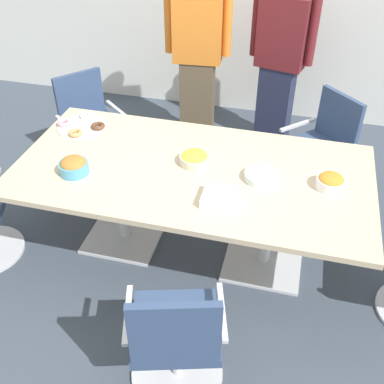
{
  "coord_description": "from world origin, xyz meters",
  "views": [
    {
      "loc": [
        0.64,
        -2.46,
        2.54
      ],
      "look_at": [
        0.0,
        0.0,
        0.55
      ],
      "focal_mm": 43.07,
      "sensor_mm": 36.0,
      "label": 1
    }
  ],
  "objects_px": {
    "office_chair_0": "(92,132)",
    "person_standing_0": "(198,52)",
    "plate_stack": "(262,176)",
    "donut_platter": "(81,125)",
    "office_chair_2": "(176,342)",
    "office_chair_4": "(319,154)",
    "conference_table": "(192,183)",
    "snack_bowl_chips_orange": "(331,182)",
    "person_standing_1": "(280,59)",
    "napkin_pile": "(219,198)",
    "snack_bowl_pretzels": "(73,166)",
    "snack_bowl_chips_yellow": "(195,158)"
  },
  "relations": [
    {
      "from": "snack_bowl_chips_yellow",
      "to": "office_chair_2",
      "type": "bearing_deg",
      "value": -80.52
    },
    {
      "from": "person_standing_1",
      "to": "napkin_pile",
      "type": "xyz_separation_m",
      "value": [
        -0.15,
        -2.05,
        -0.1
      ]
    },
    {
      "from": "person_standing_0",
      "to": "snack_bowl_pretzels",
      "type": "bearing_deg",
      "value": 72.49
    },
    {
      "from": "snack_bowl_chips_orange",
      "to": "conference_table",
      "type": "bearing_deg",
      "value": -178.97
    },
    {
      "from": "office_chair_0",
      "to": "plate_stack",
      "type": "xyz_separation_m",
      "value": [
        1.62,
        -0.81,
        0.37
      ]
    },
    {
      "from": "person_standing_1",
      "to": "office_chair_2",
      "type": "bearing_deg",
      "value": 99.2
    },
    {
      "from": "snack_bowl_pretzels",
      "to": "donut_platter",
      "type": "relative_size",
      "value": 0.51
    },
    {
      "from": "person_standing_0",
      "to": "snack_bowl_chips_orange",
      "type": "height_order",
      "value": "person_standing_0"
    },
    {
      "from": "snack_bowl_chips_yellow",
      "to": "napkin_pile",
      "type": "relative_size",
      "value": 1.05
    },
    {
      "from": "snack_bowl_pretzels",
      "to": "snack_bowl_chips_yellow",
      "type": "relative_size",
      "value": 0.95
    },
    {
      "from": "office_chair_0",
      "to": "snack_bowl_chips_orange",
      "type": "relative_size",
      "value": 5.05
    },
    {
      "from": "person_standing_1",
      "to": "plate_stack",
      "type": "distance_m",
      "value": 1.75
    },
    {
      "from": "snack_bowl_pretzels",
      "to": "office_chair_0",
      "type": "bearing_deg",
      "value": 110.96
    },
    {
      "from": "napkin_pile",
      "to": "snack_bowl_pretzels",
      "type": "bearing_deg",
      "value": 176.5
    },
    {
      "from": "conference_table",
      "to": "donut_platter",
      "type": "bearing_deg",
      "value": 161.34
    },
    {
      "from": "person_standing_0",
      "to": "person_standing_1",
      "type": "bearing_deg",
      "value": -170.53
    },
    {
      "from": "donut_platter",
      "to": "plate_stack",
      "type": "distance_m",
      "value": 1.47
    },
    {
      "from": "donut_platter",
      "to": "conference_table",
      "type": "bearing_deg",
      "value": -18.66
    },
    {
      "from": "snack_bowl_chips_yellow",
      "to": "donut_platter",
      "type": "bearing_deg",
      "value": 165.08
    },
    {
      "from": "snack_bowl_pretzels",
      "to": "snack_bowl_chips_yellow",
      "type": "distance_m",
      "value": 0.81
    },
    {
      "from": "conference_table",
      "to": "snack_bowl_chips_orange",
      "type": "xyz_separation_m",
      "value": [
        0.9,
        0.02,
        0.17
      ]
    },
    {
      "from": "office_chair_2",
      "to": "office_chair_4",
      "type": "distance_m",
      "value": 2.15
    },
    {
      "from": "conference_table",
      "to": "office_chair_2",
      "type": "relative_size",
      "value": 2.64
    },
    {
      "from": "office_chair_0",
      "to": "donut_platter",
      "type": "height_order",
      "value": "office_chair_0"
    },
    {
      "from": "office_chair_0",
      "to": "person_standing_0",
      "type": "xyz_separation_m",
      "value": [
        0.8,
        0.74,
        0.54
      ]
    },
    {
      "from": "plate_stack",
      "to": "napkin_pile",
      "type": "xyz_separation_m",
      "value": [
        -0.23,
        -0.3,
        0.01
      ]
    },
    {
      "from": "person_standing_1",
      "to": "plate_stack",
      "type": "relative_size",
      "value": 7.18
    },
    {
      "from": "donut_platter",
      "to": "snack_bowl_pretzels",
      "type": "bearing_deg",
      "value": -69.06
    },
    {
      "from": "person_standing_0",
      "to": "person_standing_1",
      "type": "distance_m",
      "value": 0.77
    },
    {
      "from": "person_standing_0",
      "to": "plate_stack",
      "type": "height_order",
      "value": "person_standing_0"
    },
    {
      "from": "office_chair_2",
      "to": "office_chair_4",
      "type": "bearing_deg",
      "value": 55.5
    },
    {
      "from": "person_standing_1",
      "to": "donut_platter",
      "type": "relative_size",
      "value": 4.46
    },
    {
      "from": "person_standing_1",
      "to": "snack_bowl_pretzels",
      "type": "height_order",
      "value": "person_standing_1"
    },
    {
      "from": "snack_bowl_pretzels",
      "to": "snack_bowl_chips_orange",
      "type": "distance_m",
      "value": 1.67
    },
    {
      "from": "snack_bowl_chips_yellow",
      "to": "conference_table",
      "type": "bearing_deg",
      "value": -90.39
    },
    {
      "from": "snack_bowl_pretzels",
      "to": "plate_stack",
      "type": "bearing_deg",
      "value": 11.12
    },
    {
      "from": "office_chair_2",
      "to": "napkin_pile",
      "type": "xyz_separation_m",
      "value": [
        0.05,
        0.79,
        0.38
      ]
    },
    {
      "from": "napkin_pile",
      "to": "plate_stack",
      "type": "bearing_deg",
      "value": 52.96
    },
    {
      "from": "plate_stack",
      "to": "napkin_pile",
      "type": "relative_size",
      "value": 1.21
    },
    {
      "from": "office_chair_0",
      "to": "snack_bowl_chips_yellow",
      "type": "distance_m",
      "value": 1.42
    },
    {
      "from": "person_standing_0",
      "to": "donut_platter",
      "type": "height_order",
      "value": "person_standing_0"
    },
    {
      "from": "person_standing_1",
      "to": "donut_platter",
      "type": "height_order",
      "value": "person_standing_1"
    },
    {
      "from": "conference_table",
      "to": "snack_bowl_pretzels",
      "type": "relative_size",
      "value": 12.31
    },
    {
      "from": "office_chair_0",
      "to": "office_chair_2",
      "type": "height_order",
      "value": "same"
    },
    {
      "from": "person_standing_1",
      "to": "donut_platter",
      "type": "xyz_separation_m",
      "value": [
        -1.36,
        -1.42,
        -0.12
      ]
    },
    {
      "from": "person_standing_0",
      "to": "snack_bowl_chips_yellow",
      "type": "height_order",
      "value": "person_standing_0"
    },
    {
      "from": "conference_table",
      "to": "napkin_pile",
      "type": "bearing_deg",
      "value": -50.62
    },
    {
      "from": "office_chair_4",
      "to": "conference_table",
      "type": "bearing_deg",
      "value": 92.87
    },
    {
      "from": "snack_bowl_chips_yellow",
      "to": "donut_platter",
      "type": "height_order",
      "value": "snack_bowl_chips_yellow"
    },
    {
      "from": "conference_table",
      "to": "donut_platter",
      "type": "height_order",
      "value": "donut_platter"
    }
  ]
}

